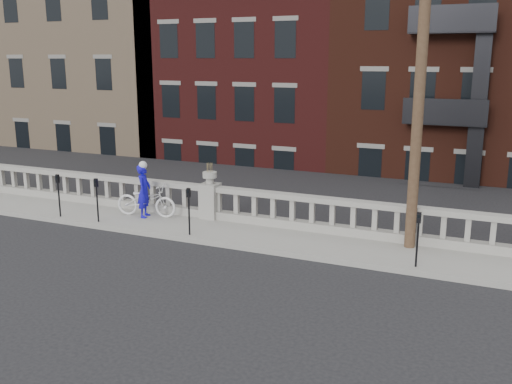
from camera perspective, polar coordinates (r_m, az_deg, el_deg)
ground at (r=14.90m, az=-11.82°, el=-6.90°), size 120.00×120.00×0.00m
sidewalk at (r=17.26m, az=-6.06°, el=-3.60°), size 32.00×2.20×0.15m
balustrade at (r=17.90m, az=-4.59°, el=-1.06°), size 28.00×0.34×1.03m
planter_pedestal at (r=17.86m, az=-4.60°, el=-0.47°), size 0.55×0.55×1.76m
lower_level at (r=35.27m, az=11.25°, el=9.12°), size 80.00×44.00×20.80m
utility_pole at (r=15.03m, az=16.28°, el=13.41°), size 1.60×0.28×10.00m
parking_meter_a at (r=18.95m, az=-19.15°, el=0.14°), size 0.10×0.09×1.36m
parking_meter_b at (r=17.98m, az=-15.63°, el=-0.30°), size 0.10×0.09×1.36m
parking_meter_c at (r=16.16m, az=-6.73°, el=-1.40°), size 0.10×0.09×1.36m
parking_meter_d at (r=14.14m, az=15.88°, el=-3.98°), size 0.10×0.09×1.36m
bicycle at (r=18.35m, az=-10.92°, el=-0.81°), size 2.07×0.99×1.04m
cyclist at (r=18.22m, az=-11.13°, el=0.11°), size 0.56×0.70×1.68m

